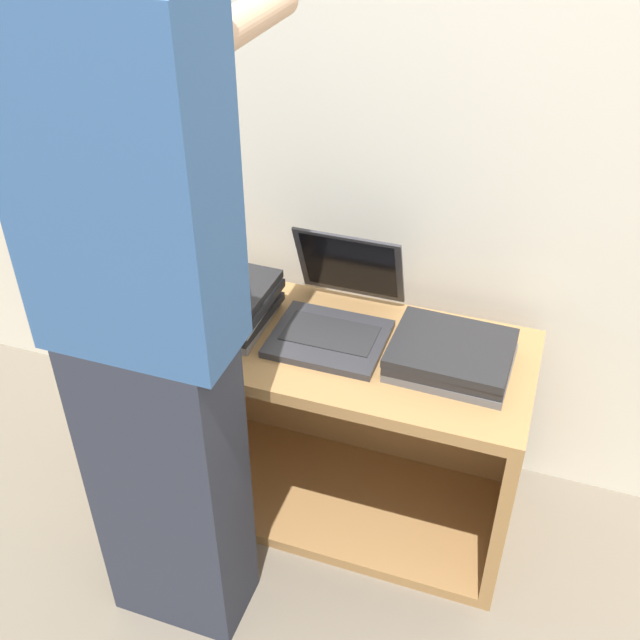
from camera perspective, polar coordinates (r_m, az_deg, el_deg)
name	(u,v)px	position (r m, az deg, el deg)	size (l,w,h in m)	color
ground_plane	(301,556)	(2.29, -1.46, -17.56)	(12.00, 12.00, 0.00)	#756B5B
wall_back	(373,85)	(2.03, 4.06, 17.46)	(8.00, 0.05, 2.40)	silver
cart	(334,412)	(2.25, 1.10, -7.05)	(1.09, 0.48, 0.61)	#A87A47
laptop_open	(336,314)	(2.02, 1.22, 0.47)	(0.30, 0.36, 0.25)	#333338
laptop_stack_left	(215,302)	(2.08, -7.98, 1.39)	(0.32, 0.27, 0.11)	gray
laptop_stack_right	(451,355)	(1.94, 9.97, -2.64)	(0.31, 0.26, 0.07)	slate
person	(144,320)	(1.58, -13.26, 0.03)	(0.40, 0.54, 1.83)	#2D3342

